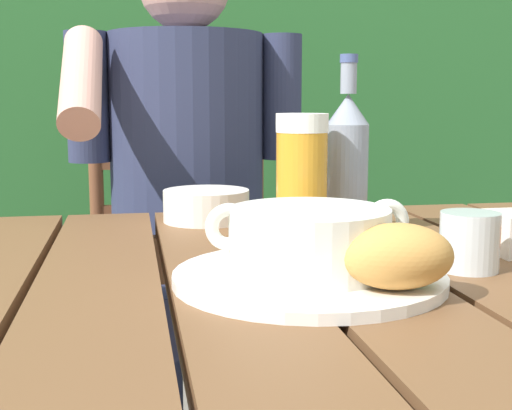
% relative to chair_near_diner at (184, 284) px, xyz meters
% --- Properties ---
extents(dining_table, '(1.29, 0.92, 0.72)m').
position_rel_chair_near_diner_xyz_m(dining_table, '(-0.01, -0.90, 0.16)').
color(dining_table, brown).
rests_on(dining_table, ground_plane).
extents(hedge_backdrop, '(3.31, 0.90, 2.32)m').
position_rel_chair_near_diner_xyz_m(hedge_backdrop, '(-0.14, 0.92, 0.61)').
color(hedge_backdrop, '#275E2A').
rests_on(hedge_backdrop, ground_plane).
extents(chair_near_diner, '(0.44, 0.44, 0.97)m').
position_rel_chair_near_diner_xyz_m(chair_near_diner, '(0.00, 0.00, 0.00)').
color(chair_near_diner, brown).
rests_on(chair_near_diner, ground_plane).
extents(person_eating, '(0.48, 0.47, 1.26)m').
position_rel_chair_near_diner_xyz_m(person_eating, '(-0.00, -0.20, 0.26)').
color(person_eating, '#2D3351').
rests_on(person_eating, ground_plane).
extents(serving_plate, '(0.29, 0.29, 0.01)m').
position_rel_chair_near_diner_xyz_m(serving_plate, '(0.07, -0.93, 0.25)').
color(serving_plate, white).
rests_on(serving_plate, dining_table).
extents(soup_bowl, '(0.22, 0.17, 0.08)m').
position_rel_chair_near_diner_xyz_m(soup_bowl, '(0.07, -0.93, 0.30)').
color(soup_bowl, white).
rests_on(soup_bowl, serving_plate).
extents(bread_roll, '(0.11, 0.09, 0.06)m').
position_rel_chair_near_diner_xyz_m(bread_roll, '(0.13, -1.01, 0.29)').
color(bread_roll, '#C78C44').
rests_on(bread_roll, serving_plate).
extents(beer_glass, '(0.07, 0.07, 0.17)m').
position_rel_chair_near_diner_xyz_m(beer_glass, '(0.11, -0.72, 0.34)').
color(beer_glass, orange).
rests_on(beer_glass, dining_table).
extents(beer_bottle, '(0.06, 0.06, 0.26)m').
position_rel_chair_near_diner_xyz_m(beer_bottle, '(0.19, -0.67, 0.35)').
color(beer_bottle, gray).
rests_on(beer_bottle, dining_table).
extents(water_glass_small, '(0.07, 0.07, 0.07)m').
position_rel_chair_near_diner_xyz_m(water_glass_small, '(0.26, -0.91, 0.28)').
color(water_glass_small, silver).
rests_on(water_glass_small, dining_table).
extents(table_knife, '(0.15, 0.05, 0.01)m').
position_rel_chair_near_diner_xyz_m(table_knife, '(0.20, -0.86, 0.25)').
color(table_knife, silver).
rests_on(table_knife, dining_table).
extents(diner_bowl, '(0.14, 0.14, 0.05)m').
position_rel_chair_near_diner_xyz_m(diner_bowl, '(-0.00, -0.54, 0.27)').
color(diner_bowl, white).
rests_on(diner_bowl, dining_table).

